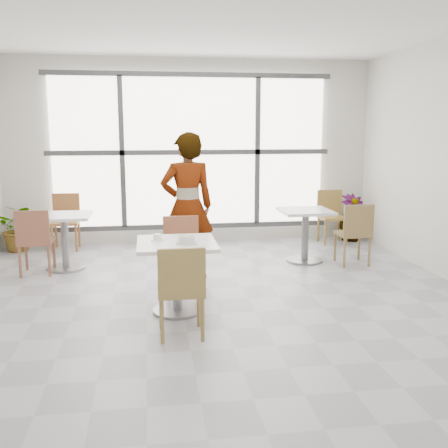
{
  "coord_description": "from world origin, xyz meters",
  "views": [
    {
      "loc": [
        -0.7,
        -5.09,
        1.9
      ],
      "look_at": [
        0.0,
        -0.3,
        1.0
      ],
      "focal_mm": 41.74,
      "sensor_mm": 36.0,
      "label": 1
    }
  ],
  "objects": [
    {
      "name": "wall_back",
      "position": [
        0.0,
        3.5,
        1.5
      ],
      "size": [
        6.0,
        0.0,
        6.0
      ],
      "primitive_type": "plane",
      "rotation": [
        1.57,
        0.0,
        0.0
      ],
      "color": "silver",
      "rests_on": "ground"
    },
    {
      "name": "floor",
      "position": [
        0.0,
        0.0,
        0.0
      ],
      "size": [
        7.0,
        7.0,
        0.0
      ],
      "primitive_type": "plane",
      "color": "#9E9EA5",
      "rests_on": "ground"
    },
    {
      "name": "bg_chair_right_far",
      "position": [
        2.3,
        3.11,
        0.5
      ],
      "size": [
        0.42,
        0.42,
        0.87
      ],
      "color": "olive",
      "rests_on": "ground"
    },
    {
      "name": "person",
      "position": [
        -0.22,
        1.36,
        0.92
      ],
      "size": [
        0.73,
        0.53,
        1.85
      ],
      "primitive_type": "imported",
      "rotation": [
        0.0,
        0.0,
        3.29
      ],
      "color": "black",
      "rests_on": "ground"
    },
    {
      "name": "wall_front",
      "position": [
        0.0,
        -3.5,
        1.5
      ],
      "size": [
        6.0,
        0.0,
        6.0
      ],
      "primitive_type": "plane",
      "rotation": [
        -1.57,
        0.0,
        0.0
      ],
      "color": "silver",
      "rests_on": "ground"
    },
    {
      "name": "plant_right",
      "position": [
        2.7,
        3.2,
        0.39
      ],
      "size": [
        0.51,
        0.51,
        0.78
      ],
      "primitive_type": "imported",
      "rotation": [
        0.0,
        0.0,
        0.17
      ],
      "color": "#3F783A",
      "rests_on": "ground"
    },
    {
      "name": "bg_chair_left_near",
      "position": [
        -2.17,
        1.75,
        0.5
      ],
      "size": [
        0.42,
        0.42,
        0.87
      ],
      "rotation": [
        0.0,
        0.0,
        3.14
      ],
      "color": "brown",
      "rests_on": "ground"
    },
    {
      "name": "bg_chair_right_near",
      "position": [
        2.12,
        1.63,
        0.5
      ],
      "size": [
        0.42,
        0.42,
        0.87
      ],
      "rotation": [
        0.0,
        0.0,
        3.14
      ],
      "color": "olive",
      "rests_on": "ground"
    },
    {
      "name": "chair_near",
      "position": [
        -0.43,
        -0.59,
        0.5
      ],
      "size": [
        0.42,
        0.42,
        0.87
      ],
      "rotation": [
        0.0,
        0.0,
        3.14
      ],
      "color": "olive",
      "rests_on": "ground"
    },
    {
      "name": "ceiling",
      "position": [
        0.0,
        0.0,
        3.0
      ],
      "size": [
        7.0,
        7.0,
        0.0
      ],
      "primitive_type": "plane",
      "rotation": [
        3.14,
        0.0,
        0.0
      ],
      "color": "white",
      "rests_on": "ground"
    },
    {
      "name": "bg_chair_left_far",
      "position": [
        -2.0,
        3.28,
        0.5
      ],
      "size": [
        0.42,
        0.42,
        0.87
      ],
      "color": "#A36736",
      "rests_on": "ground"
    },
    {
      "name": "bg_table_left",
      "position": [
        -1.83,
        2.02,
        0.49
      ],
      "size": [
        0.7,
        0.7,
        0.75
      ],
      "color": "white",
      "rests_on": "ground"
    },
    {
      "name": "bg_table_right",
      "position": [
        1.5,
        1.94,
        0.49
      ],
      "size": [
        0.7,
        0.7,
        0.75
      ],
      "color": "silver",
      "rests_on": "ground"
    },
    {
      "name": "chair_far",
      "position": [
        -0.33,
        0.87,
        0.5
      ],
      "size": [
        0.42,
        0.42,
        0.87
      ],
      "color": "#9D5B3E",
      "rests_on": "ground"
    },
    {
      "name": "plant_left",
      "position": [
        -2.7,
        3.2,
        0.37
      ],
      "size": [
        0.77,
        0.7,
        0.73
      ],
      "primitive_type": "imported",
      "rotation": [
        0.0,
        0.0,
        -0.22
      ],
      "color": "#5B893F",
      "rests_on": "ground"
    },
    {
      "name": "coffee_cup",
      "position": [
        -0.62,
        0.21,
        0.78
      ],
      "size": [
        0.16,
        0.13,
        0.07
      ],
      "color": "white",
      "rests_on": "main_table"
    },
    {
      "name": "window",
      "position": [
        0.0,
        3.44,
        1.5
      ],
      "size": [
        4.6,
        0.07,
        2.52
      ],
      "color": "white",
      "rests_on": "ground"
    },
    {
      "name": "oatmeal_bowl",
      "position": [
        -0.33,
        0.01,
        0.79
      ],
      "size": [
        0.21,
        0.21,
        0.1
      ],
      "color": "silver",
      "rests_on": "main_table"
    },
    {
      "name": "main_table",
      "position": [
        -0.43,
        0.12,
        0.52
      ],
      "size": [
        0.8,
        0.8,
        0.75
      ],
      "color": "white",
      "rests_on": "ground"
    }
  ]
}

